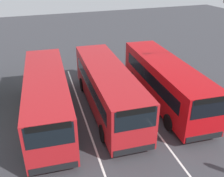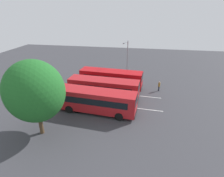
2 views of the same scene
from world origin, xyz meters
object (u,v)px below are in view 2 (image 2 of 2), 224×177
(bus_center_right, at_px, (111,78))
(pedestrian, at_px, (159,85))
(street_lamp, at_px, (127,58))
(depot_tree, at_px, (35,91))
(bus_far_left, at_px, (96,100))
(bus_center_left, at_px, (104,88))

(bus_center_right, height_order, pedestrian, bus_center_right)
(street_lamp, xyz_separation_m, depot_tree, (-7.52, -18.26, 0.85))
(pedestrian, distance_m, street_lamp, 8.14)
(bus_far_left, distance_m, street_lamp, 13.32)
(bus_center_left, bearing_deg, pedestrian, 30.66)
(bus_center_left, bearing_deg, depot_tree, -114.03)
(depot_tree, bearing_deg, street_lamp, 67.61)
(bus_far_left, xyz_separation_m, bus_center_right, (0.47, 8.27, 0.00))
(pedestrian, distance_m, depot_tree, 19.71)
(bus_far_left, height_order, bus_center_right, same)
(bus_center_right, bearing_deg, depot_tree, -106.37)
(bus_center_left, distance_m, pedestrian, 9.51)
(bus_center_left, height_order, pedestrian, bus_center_left)
(street_lamp, relative_size, depot_tree, 0.88)
(bus_center_right, xyz_separation_m, pedestrian, (8.12, 0.05, -0.72))
(bus_center_right, distance_m, street_lamp, 5.64)
(bus_center_right, xyz_separation_m, street_lamp, (2.16, 4.54, 2.55))
(bus_far_left, relative_size, bus_center_left, 1.00)
(bus_center_left, height_order, street_lamp, street_lamp)
(bus_center_right, height_order, street_lamp, street_lamp)
(bus_center_left, distance_m, bus_center_right, 4.25)
(pedestrian, height_order, depot_tree, depot_tree)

